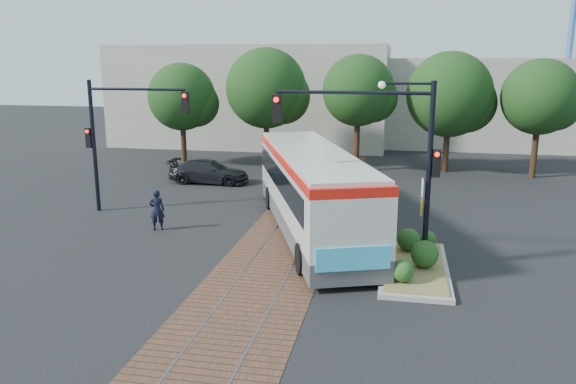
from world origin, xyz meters
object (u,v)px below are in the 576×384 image
signal_pole_left (116,128)px  parked_car (209,171)px  officer (157,210)px  signal_pole_main (391,145)px  city_bus (312,187)px  traffic_island (415,260)px

signal_pole_left → parked_car: signal_pole_left is taller
officer → signal_pole_main: bearing=143.1°
signal_pole_main → parked_car: size_ratio=1.31×
signal_pole_left → city_bus: bearing=-8.5°
city_bus → signal_pole_main: 5.17m
city_bus → signal_pole_main: bearing=-68.2°
signal_pole_left → officer: bearing=-39.4°
signal_pole_main → traffic_island: bearing=-5.4°
signal_pole_main → signal_pole_left: 13.14m
signal_pole_main → officer: 10.24m
traffic_island → signal_pole_main: signal_pole_main is taller
officer → parked_car: (-0.95, 9.18, -0.19)m
officer → parked_car: bearing=-106.3°
traffic_island → parked_car: bearing=133.9°
traffic_island → signal_pole_left: signal_pole_left is taller
city_bus → signal_pole_left: (-9.13, 1.36, 2.00)m
signal_pole_main → officer: (-9.37, 2.46, -3.31)m
city_bus → parked_car: bearing=111.2°
signal_pole_left → officer: 4.77m
signal_pole_main → city_bus: bearing=132.0°
signal_pole_main → officer: size_ratio=3.52×
traffic_island → signal_pole_left: bearing=159.6°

